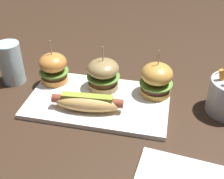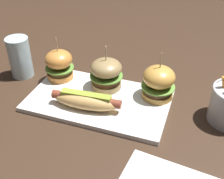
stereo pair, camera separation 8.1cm
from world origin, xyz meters
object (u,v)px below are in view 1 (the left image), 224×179
object	(u,v)px
slider_center	(103,74)
platter_main	(98,101)
slider_left	(54,68)
hot_dog	(87,102)
slider_right	(156,79)
water_glass	(11,63)

from	to	relation	value
slider_center	platter_main	bearing A→B (deg)	-88.04
slider_left	slider_center	bearing A→B (deg)	-0.42
hot_dog	slider_right	distance (m)	0.21
platter_main	hot_dog	size ratio (longest dim) A/B	2.05
slider_left	slider_center	xyz separation A→B (m)	(0.15, -0.00, -0.00)
hot_dog	water_glass	distance (m)	0.30
platter_main	slider_center	world-z (taller)	slider_center
hot_dog	slider_right	size ratio (longest dim) A/B	1.38
platter_main	slider_right	distance (m)	0.18
platter_main	slider_right	xyz separation A→B (m)	(0.16, 0.07, 0.06)
slider_left	slider_center	world-z (taller)	slider_left
hot_dog	slider_right	xyz separation A→B (m)	(0.17, 0.12, 0.02)
hot_dog	slider_center	bearing A→B (deg)	82.70
slider_center	slider_right	xyz separation A→B (m)	(0.16, 0.00, 0.00)
platter_main	hot_dog	bearing A→B (deg)	-108.15
slider_left	slider_right	size ratio (longest dim) A/B	0.98
hot_dog	water_glass	xyz separation A→B (m)	(-0.28, 0.11, 0.03)
slider_left	water_glass	xyz separation A→B (m)	(-0.14, -0.01, 0.00)
water_glass	hot_dog	bearing A→B (deg)	-21.06
platter_main	slider_left	size ratio (longest dim) A/B	2.89
platter_main	hot_dog	distance (m)	0.06
platter_main	slider_center	size ratio (longest dim) A/B	2.93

